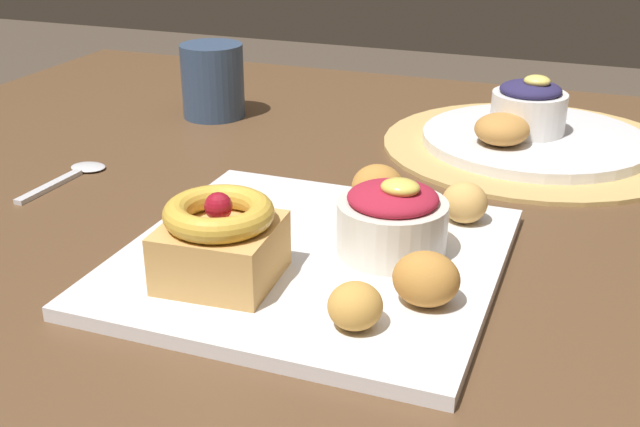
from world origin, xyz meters
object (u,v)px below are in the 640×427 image
at_px(fritter_middle, 378,187).
at_px(back_pastry, 502,129).
at_px(berry_ramekin, 392,220).
at_px(spoon, 72,175).
at_px(back_ramekin, 529,107).
at_px(fritter_back, 465,203).
at_px(front_plate, 312,259).
at_px(back_plate, 535,139).
at_px(coffee_mug, 213,81).
at_px(fritter_extra, 426,279).
at_px(fritter_front, 355,306).
at_px(cake_slice, 220,240).

xyz_separation_m(fritter_middle, back_pastry, (0.08, 0.21, 0.00)).
height_order(berry_ramekin, spoon, berry_ramekin).
bearing_deg(back_ramekin, fritter_back, -94.33).
relative_size(berry_ramekin, fritter_back, 2.23).
height_order(front_plate, spoon, front_plate).
xyz_separation_m(berry_ramekin, fritter_middle, (-0.04, 0.09, -0.01)).
xyz_separation_m(back_plate, back_ramekin, (-0.01, 0.01, 0.04)).
height_order(fritter_middle, coffee_mug, coffee_mug).
xyz_separation_m(fritter_middle, coffee_mug, (-0.30, 0.25, 0.02)).
distance_m(fritter_extra, spoon, 0.45).
bearing_deg(fritter_front, back_ramekin, 83.24).
bearing_deg(back_ramekin, coffee_mug, -176.66).
height_order(berry_ramekin, back_ramekin, back_ramekin).
bearing_deg(back_plate, berry_ramekin, -102.43).
relative_size(fritter_extra, coffee_mug, 0.52).
xyz_separation_m(fritter_front, coffee_mug, (-0.35, 0.46, 0.02)).
xyz_separation_m(back_pastry, coffee_mug, (-0.39, 0.03, 0.01)).
bearing_deg(fritter_extra, back_plate, 85.93).
height_order(fritter_back, back_pastry, back_pastry).
height_order(cake_slice, fritter_middle, cake_slice).
distance_m(back_ramekin, coffee_mug, 0.41).
height_order(fritter_back, spoon, fritter_back).
height_order(fritter_front, back_plate, fritter_front).
bearing_deg(fritter_middle, fritter_front, -77.36).
xyz_separation_m(fritter_extra, back_ramekin, (0.02, 0.43, 0.02)).
bearing_deg(front_plate, berry_ramekin, 22.78).
bearing_deg(fritter_back, fritter_middle, 177.30).
bearing_deg(fritter_back, fritter_front, -99.99).
bearing_deg(coffee_mug, fritter_middle, -39.32).
xyz_separation_m(cake_slice, fritter_front, (0.12, -0.03, -0.02)).
height_order(back_pastry, spoon, back_pastry).
height_order(back_pastry, coffee_mug, coffee_mug).
bearing_deg(cake_slice, back_ramekin, 68.61).
bearing_deg(back_plate, back_ramekin, 145.88).
distance_m(front_plate, fritter_back, 0.15).
distance_m(fritter_middle, fritter_back, 0.08).
relative_size(front_plate, fritter_back, 7.43).
height_order(back_plate, spoon, back_plate).
bearing_deg(berry_ramekin, fritter_extra, -57.44).
distance_m(fritter_front, back_ramekin, 0.49).
bearing_deg(coffee_mug, back_pastry, -5.06).
relative_size(fritter_front, fritter_middle, 0.83).
height_order(cake_slice, fritter_front, cake_slice).
xyz_separation_m(fritter_back, spoon, (-0.42, -0.01, -0.03)).
xyz_separation_m(berry_ramekin, fritter_front, (0.01, -0.12, -0.01)).
xyz_separation_m(berry_ramekin, fritter_extra, (0.05, -0.07, -0.01)).
xyz_separation_m(berry_ramekin, fritter_back, (0.04, 0.08, -0.01)).
bearing_deg(front_plate, fritter_middle, 78.22).
height_order(cake_slice, back_pastry, cake_slice).
height_order(fritter_front, fritter_back, fritter_back).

